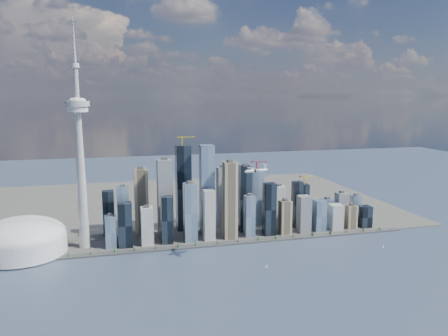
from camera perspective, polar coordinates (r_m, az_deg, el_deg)
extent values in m
plane|color=#334359|center=(892.03, 1.48, -15.32)|extent=(4000.00, 4000.00, 0.00)
cube|color=#383838|center=(1116.51, -2.08, -10.04)|extent=(1100.00, 22.00, 4.00)
cube|color=#4C4C47|center=(1541.50, -5.66, -4.64)|extent=(1400.00, 900.00, 3.00)
cylinder|color=#3F2D1E|center=(1122.02, -27.07, -10.81)|extent=(1.00, 1.00, 2.40)
cone|color=#17411C|center=(1120.85, -27.09, -10.64)|extent=(7.20, 7.20, 8.00)
cylinder|color=#3F2D1E|center=(1105.65, -22.61, -10.79)|extent=(1.00, 1.00, 2.40)
cone|color=#17411C|center=(1104.46, -22.63, -10.62)|extent=(7.20, 7.20, 8.00)
cylinder|color=#3F2D1E|center=(1095.91, -18.05, -10.71)|extent=(1.00, 1.00, 2.40)
cone|color=#17411C|center=(1094.71, -18.06, -10.53)|extent=(7.20, 7.20, 8.00)
cylinder|color=#3F2D1E|center=(1092.97, -13.44, -10.55)|extent=(1.00, 1.00, 2.40)
cone|color=#17411C|center=(1091.77, -13.45, -10.37)|extent=(7.20, 7.20, 8.00)
cylinder|color=#3F2D1E|center=(1096.90, -8.84, -10.33)|extent=(1.00, 1.00, 2.40)
cone|color=#17411C|center=(1095.70, -8.84, -10.15)|extent=(7.20, 7.20, 8.00)
cylinder|color=#3F2D1E|center=(1107.61, -4.30, -10.04)|extent=(1.00, 1.00, 2.40)
cone|color=#17411C|center=(1106.42, -4.30, -9.87)|extent=(7.20, 7.20, 8.00)
cylinder|color=#3F2D1E|center=(1124.92, 0.11, -9.71)|extent=(1.00, 1.00, 2.40)
cone|color=#17411C|center=(1123.75, 0.11, -9.53)|extent=(7.20, 7.20, 8.00)
cylinder|color=#3F2D1E|center=(1148.52, 4.36, -9.33)|extent=(1.00, 1.00, 2.40)
cone|color=#17411C|center=(1147.38, 4.36, -9.16)|extent=(7.20, 7.20, 8.00)
cylinder|color=#3F2D1E|center=(1178.04, 8.40, -8.92)|extent=(1.00, 1.00, 2.40)
cone|color=#17411C|center=(1176.93, 8.41, -8.76)|extent=(7.20, 7.20, 8.00)
cylinder|color=#3F2D1E|center=(1213.05, 12.22, -8.50)|extent=(1.00, 1.00, 2.40)
cone|color=#17411C|center=(1211.97, 12.23, -8.33)|extent=(7.20, 7.20, 8.00)
cylinder|color=#3F2D1E|center=(1253.08, 15.81, -8.06)|extent=(1.00, 1.00, 2.40)
cone|color=#17411C|center=(1252.03, 15.81, -7.90)|extent=(7.20, 7.20, 8.00)
cylinder|color=#3F2D1E|center=(1297.68, 19.15, -7.63)|extent=(1.00, 1.00, 2.40)
cone|color=#17411C|center=(1296.67, 19.16, -7.48)|extent=(7.20, 7.20, 8.00)
cube|color=black|center=(1114.78, -12.72, -7.23)|extent=(34.00, 34.00, 111.35)
cube|color=#6A82A1|center=(1158.85, -12.83, -5.82)|extent=(30.00, 30.00, 141.72)
cube|color=beige|center=(1119.08, -10.13, -7.49)|extent=(30.00, 30.00, 96.17)
cube|color=tan|center=(1209.83, -10.56, -4.24)|extent=(36.00, 36.00, 177.15)
cube|color=slate|center=(1157.70, -7.67, -4.01)|extent=(38.00, 38.00, 207.52)
cube|color=black|center=(1120.46, -7.32, -6.72)|extent=(28.00, 28.00, 121.47)
cube|color=#6A82A1|center=(1124.01, -4.54, -5.82)|extent=(32.00, 32.00, 151.84)
cube|color=black|center=(1214.80, -5.42, -2.60)|extent=(40.00, 40.00, 237.88)
cube|color=#6A82A1|center=(1171.09, -2.34, -2.89)|extent=(36.00, 36.00, 242.94)
cube|color=beige|center=(1136.92, -1.79, -6.15)|extent=(28.00, 28.00, 131.60)
cube|color=tan|center=(1140.87, 0.91, -4.25)|extent=(34.00, 34.00, 202.45)
cube|color=slate|center=(1243.22, -0.37, -3.83)|extent=(30.00, 30.00, 172.09)
cube|color=black|center=(1204.91, 2.81, -4.02)|extent=(32.00, 32.00, 182.21)
cube|color=#6A82A1|center=(1167.58, 3.52, -6.26)|extent=(26.00, 26.00, 111.35)
cube|color=black|center=(1179.52, 5.85, -5.37)|extent=(30.00, 30.00, 141.72)
cube|color=#6A82A1|center=(1273.19, 4.23, -3.78)|extent=(34.00, 34.00, 161.96)
cube|color=beige|center=(1244.66, 7.22, -5.09)|extent=(28.00, 28.00, 121.47)
cube|color=tan|center=(1203.86, 8.08, -6.36)|extent=(30.00, 30.00, 91.10)
cube|color=slate|center=(1222.01, 10.27, -5.93)|extent=(32.00, 32.00, 101.23)
cube|color=black|center=(1262.29, 9.34, -4.70)|extent=(26.00, 26.00, 131.60)
cube|color=#6A82A1|center=(1245.19, 12.36, -6.08)|extent=(30.00, 30.00, 86.04)
cube|color=black|center=(1333.45, 10.35, -4.43)|extent=(28.00, 28.00, 111.35)
cube|color=#6A82A1|center=(1311.71, 13.33, -5.55)|extent=(30.00, 30.00, 75.92)
cube|color=beige|center=(1269.96, 14.38, -6.21)|extent=(34.00, 34.00, 70.86)
cube|color=tan|center=(1292.41, 16.13, -6.13)|extent=(28.00, 28.00, 65.80)
cube|color=slate|center=(1330.96, 15.07, -5.07)|extent=(30.00, 30.00, 91.10)
cube|color=black|center=(1316.02, 17.83, -6.05)|extent=(32.00, 32.00, 60.74)
cube|color=#6A82A1|center=(1354.49, 16.73, -5.12)|extent=(26.00, 26.00, 80.98)
cube|color=black|center=(1214.51, -14.78, -5.70)|extent=(30.00, 30.00, 121.47)
cube|color=#6A82A1|center=(1119.03, -14.76, -8.06)|extent=(26.00, 26.00, 80.98)
cube|color=gold|center=(1194.89, -5.51, 3.51)|extent=(3.00, 3.00, 22.00)
cube|color=gold|center=(1195.13, -5.13, 4.05)|extent=(55.00, 2.20, 2.20)
cube|color=#383838|center=(1191.24, -6.31, 4.11)|extent=(6.00, 4.00, 4.00)
cube|color=red|center=(1255.62, 4.28, 0.31)|extent=(3.00, 3.00, 22.00)
cube|color=red|center=(1256.26, 4.60, 0.82)|extent=(48.00, 2.20, 2.20)
cube|color=#383838|center=(1249.16, 3.66, 0.88)|extent=(6.00, 4.00, 4.00)
cube|color=gold|center=(1319.40, 10.44, -1.61)|extent=(3.00, 3.00, 22.00)
cube|color=gold|center=(1320.21, 10.72, -1.13)|extent=(45.00, 2.20, 2.20)
cube|color=#383838|center=(1311.48, 9.92, -1.08)|extent=(6.00, 4.00, 4.00)
cone|color=#989893|center=(1110.35, -18.13, -1.47)|extent=(26.00, 26.00, 340.00)
cylinder|color=silver|center=(1092.83, -18.58, 7.32)|extent=(48.00, 48.00, 14.00)
cylinder|color=#989893|center=(1092.58, -18.61, 7.95)|extent=(56.00, 56.00, 12.00)
ellipsoid|color=silver|center=(1092.49, -18.63, 8.37)|extent=(40.00, 40.00, 14.00)
cylinder|color=#989893|center=(1092.91, -18.74, 10.47)|extent=(11.00, 11.00, 80.00)
cylinder|color=silver|center=(1094.79, -18.85, 12.56)|extent=(18.00, 18.00, 10.00)
cone|color=silver|center=(1100.10, -19.02, 15.57)|extent=(7.00, 7.00, 105.00)
cylinder|color=silver|center=(1154.57, -24.81, -9.05)|extent=(200.00, 200.00, 44.00)
ellipsoid|color=silver|center=(1148.16, -24.89, -8.01)|extent=(200.00, 200.00, 84.00)
cylinder|color=white|center=(952.40, 4.16, -0.36)|extent=(49.99, 17.95, 6.15)
cone|color=white|center=(938.93, 2.82, -0.48)|extent=(8.01, 7.58, 6.15)
cone|color=white|center=(966.91, 5.51, -0.23)|extent=(10.80, 8.27, 6.15)
cube|color=white|center=(950.84, 4.07, -0.17)|extent=(20.36, 54.09, 0.96)
cylinder|color=white|center=(942.31, 4.41, -0.36)|extent=(11.09, 5.89, 3.46)
cylinder|color=white|center=(959.92, 3.73, -0.17)|extent=(11.09, 5.89, 3.46)
cylinder|color=#3F3F3F|center=(939.25, 4.11, -0.39)|extent=(2.12, 7.53, 7.69)
cylinder|color=#3F3F3F|center=(956.92, 3.44, -0.20)|extent=(2.12, 7.53, 7.69)
cube|color=white|center=(964.34, 5.37, 0.12)|extent=(5.41, 2.04, 10.57)
cube|color=white|center=(963.50, 5.38, 0.43)|extent=(8.25, 17.81, 0.67)
cube|color=white|center=(988.88, 5.54, -12.79)|extent=(6.62, 2.95, 0.85)
cylinder|color=#999999|center=(987.05, 5.55, -12.52)|extent=(0.26, 0.26, 9.59)
cube|color=white|center=(1174.59, 20.07, -9.71)|extent=(5.70, 3.63, 0.73)
cylinder|color=#999999|center=(1173.27, 20.09, -9.51)|extent=(0.22, 0.22, 8.23)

